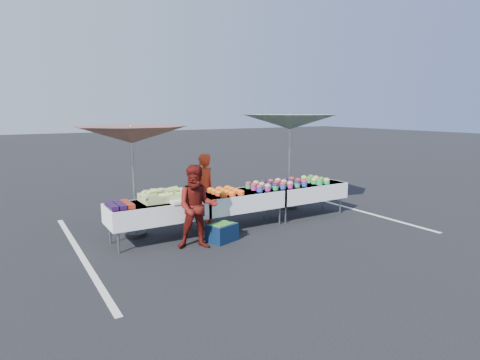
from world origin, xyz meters
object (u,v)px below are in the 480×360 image
table_center (240,200)px  customer (197,207)px  umbrella_right (290,123)px  table_left (158,211)px  umbrella_left (132,136)px  table_right (306,191)px  vendor (203,189)px  storage_bin (222,232)px

table_center → customer: customer is taller
umbrella_right → table_left: bearing=-168.7°
customer → umbrella_left: umbrella_left is taller
customer → umbrella_left: bearing=143.8°
table_right → umbrella_right: 1.72m
vendor → umbrella_left: bearing=-15.7°
customer → umbrella_left: (-0.73, 1.27, 1.21)m
table_left → customer: size_ratio=1.24×
table_right → storage_bin: (-2.59, -0.65, -0.41)m
table_center → customer: (-1.34, -0.75, 0.17)m
table_left → umbrella_right: bearing=11.3°
table_right → vendor: 2.45m
table_center → table_right: (1.80, 0.00, 0.00)m
table_left → table_center: bearing=0.0°
vendor → umbrella_right: bearing=167.3°
vendor → table_center: bearing=119.5°
table_center → vendor: vendor is taller
umbrella_left → storage_bin: size_ratio=4.51×
table_left → vendor: (1.22, 0.55, 0.19)m
vendor → customer: vendor is taller
table_right → umbrella_left: bearing=172.4°
vendor → customer: (-0.76, -1.30, -0.02)m
table_left → table_center: 1.80m
customer → umbrella_right: bearing=48.5°
table_left → table_center: size_ratio=1.00×
table_center → customer: size_ratio=1.24×
table_right → vendor: vendor is taller
table_right → umbrella_left: 4.14m
table_center → umbrella_right: (1.87, 0.73, 1.55)m
storage_bin → table_right: bearing=-3.9°
table_left → table_right: (3.60, 0.00, 0.00)m
vendor → umbrella_left: umbrella_left is taller
umbrella_left → table_left: bearing=-62.1°
table_left → customer: bearing=-58.5°
storage_bin → customer: bearing=172.2°
table_left → table_center: (1.80, 0.00, 0.00)m
table_center → umbrella_left: umbrella_left is taller
umbrella_right → storage_bin: 3.58m
table_right → umbrella_left: size_ratio=0.67×
table_right → vendor: (-2.38, 0.55, 0.19)m
table_left → umbrella_left: (-0.27, 0.52, 1.38)m
umbrella_right → customer: bearing=-155.2°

